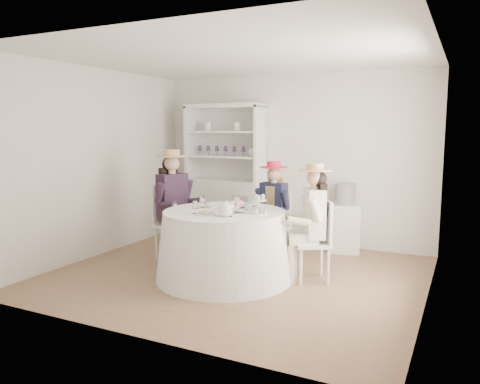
% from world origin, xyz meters
% --- Properties ---
extents(ground, '(4.50, 4.50, 0.00)m').
position_xyz_m(ground, '(0.00, 0.00, 0.00)').
color(ground, brown).
rests_on(ground, ground).
extents(ceiling, '(4.50, 4.50, 0.00)m').
position_xyz_m(ceiling, '(0.00, 0.00, 2.70)').
color(ceiling, white).
rests_on(ceiling, wall_back).
extents(wall_back, '(4.50, 0.00, 4.50)m').
position_xyz_m(wall_back, '(0.00, 2.00, 1.35)').
color(wall_back, silver).
rests_on(wall_back, ground).
extents(wall_front, '(4.50, 0.00, 4.50)m').
position_xyz_m(wall_front, '(0.00, -2.00, 1.35)').
color(wall_front, silver).
rests_on(wall_front, ground).
extents(wall_left, '(0.00, 4.50, 4.50)m').
position_xyz_m(wall_left, '(-2.25, 0.00, 1.35)').
color(wall_left, silver).
rests_on(wall_left, ground).
extents(wall_right, '(0.00, 4.50, 4.50)m').
position_xyz_m(wall_right, '(2.25, 0.00, 1.35)').
color(wall_right, silver).
rests_on(wall_right, ground).
extents(tea_table, '(1.68, 1.68, 0.85)m').
position_xyz_m(tea_table, '(-0.07, -0.20, 0.42)').
color(tea_table, white).
rests_on(tea_table, ground).
extents(hutch, '(1.48, 0.89, 2.24)m').
position_xyz_m(hutch, '(-1.08, 1.77, 0.80)').
color(hutch, silver).
rests_on(hutch, ground).
extents(side_table, '(0.56, 0.56, 0.72)m').
position_xyz_m(side_table, '(0.94, 1.75, 0.36)').
color(side_table, silver).
rests_on(side_table, ground).
extents(hatbox, '(0.31, 0.31, 0.31)m').
position_xyz_m(hatbox, '(0.94, 1.75, 0.88)').
color(hatbox, black).
rests_on(hatbox, side_table).
extents(guest_left, '(0.64, 0.59, 1.56)m').
position_xyz_m(guest_left, '(-1.07, 0.18, 0.88)').
color(guest_left, silver).
rests_on(guest_left, ground).
extents(guest_mid, '(0.52, 0.54, 1.39)m').
position_xyz_m(guest_mid, '(0.14, 0.85, 0.79)').
color(guest_mid, silver).
rests_on(guest_mid, ground).
extents(guest_right, '(0.61, 0.56, 1.44)m').
position_xyz_m(guest_right, '(0.92, 0.19, 0.81)').
color(guest_right, silver).
rests_on(guest_right, ground).
extents(spare_chair, '(0.44, 0.44, 0.85)m').
position_xyz_m(spare_chair, '(-0.49, 1.21, 0.46)').
color(spare_chair, silver).
rests_on(spare_chair, ground).
extents(teacup_a, '(0.09, 0.09, 0.06)m').
position_xyz_m(teacup_a, '(-0.35, -0.11, 0.88)').
color(teacup_a, white).
rests_on(teacup_a, tea_table).
extents(teacup_b, '(0.09, 0.09, 0.07)m').
position_xyz_m(teacup_b, '(-0.12, 0.10, 0.88)').
color(teacup_b, white).
rests_on(teacup_b, tea_table).
extents(teacup_c, '(0.10, 0.10, 0.07)m').
position_xyz_m(teacup_c, '(0.15, -0.03, 0.89)').
color(teacup_c, white).
rests_on(teacup_c, tea_table).
extents(flower_bowl, '(0.25, 0.25, 0.05)m').
position_xyz_m(flower_bowl, '(0.15, -0.21, 0.88)').
color(flower_bowl, white).
rests_on(flower_bowl, tea_table).
extents(flower_arrangement, '(0.19, 0.19, 0.07)m').
position_xyz_m(flower_arrangement, '(0.12, -0.25, 0.94)').
color(flower_arrangement, pink).
rests_on(flower_arrangement, tea_table).
extents(table_teapot, '(0.25, 0.18, 0.19)m').
position_xyz_m(table_teapot, '(0.12, -0.52, 0.93)').
color(table_teapot, white).
rests_on(table_teapot, tea_table).
extents(sandwich_plate, '(0.26, 0.26, 0.06)m').
position_xyz_m(sandwich_plate, '(-0.13, -0.52, 0.87)').
color(sandwich_plate, white).
rests_on(sandwich_plate, tea_table).
extents(cupcake_stand, '(0.24, 0.24, 0.22)m').
position_xyz_m(cupcake_stand, '(0.39, -0.20, 0.93)').
color(cupcake_stand, white).
rests_on(cupcake_stand, tea_table).
extents(stemware_set, '(0.81, 0.78, 0.15)m').
position_xyz_m(stemware_set, '(-0.07, -0.20, 0.93)').
color(stemware_set, white).
rests_on(stemware_set, tea_table).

